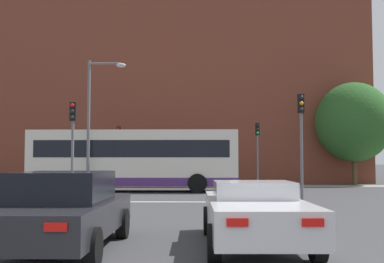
{
  "coord_description": "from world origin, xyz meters",
  "views": [
    {
      "loc": [
        0.93,
        -3.88,
        1.68
      ],
      "look_at": [
        0.41,
        18.23,
        3.02
      ],
      "focal_mm": 45.0,
      "sensor_mm": 36.0,
      "label": 1
    }
  ],
  "objects_px": {
    "traffic_light_near_right": "(301,129)",
    "traffic_light_far_left": "(118,146)",
    "bus_crossing_lead": "(134,159)",
    "traffic_light_far_right": "(258,144)",
    "car_saloon_left": "(64,210)",
    "car_roadster_right": "(254,212)",
    "traffic_light_near_left": "(73,134)",
    "street_lamp_junction": "(95,112)",
    "pedestrian_waiting": "(198,172)"
  },
  "relations": [
    {
      "from": "traffic_light_far_right",
      "to": "pedestrian_waiting",
      "type": "height_order",
      "value": "traffic_light_far_right"
    },
    {
      "from": "traffic_light_near_left",
      "to": "pedestrian_waiting",
      "type": "height_order",
      "value": "traffic_light_near_left"
    },
    {
      "from": "traffic_light_far_left",
      "to": "traffic_light_far_right",
      "type": "bearing_deg",
      "value": -0.78
    },
    {
      "from": "car_saloon_left",
      "to": "traffic_light_far_left",
      "type": "bearing_deg",
      "value": 97.26
    },
    {
      "from": "pedestrian_waiting",
      "to": "street_lamp_junction",
      "type": "bearing_deg",
      "value": -1.63
    },
    {
      "from": "traffic_light_near_left",
      "to": "traffic_light_far_left",
      "type": "height_order",
      "value": "traffic_light_near_left"
    },
    {
      "from": "car_saloon_left",
      "to": "traffic_light_near_left",
      "type": "relative_size",
      "value": 1.14
    },
    {
      "from": "car_roadster_right",
      "to": "car_saloon_left",
      "type": "bearing_deg",
      "value": -172.8
    },
    {
      "from": "traffic_light_near_left",
      "to": "traffic_light_near_right",
      "type": "relative_size",
      "value": 0.92
    },
    {
      "from": "bus_crossing_lead",
      "to": "traffic_light_far_right",
      "type": "distance_m",
      "value": 9.15
    },
    {
      "from": "car_saloon_left",
      "to": "traffic_light_far_right",
      "type": "relative_size",
      "value": 1.15
    },
    {
      "from": "car_roadster_right",
      "to": "traffic_light_far_left",
      "type": "bearing_deg",
      "value": 105.51
    },
    {
      "from": "car_saloon_left",
      "to": "traffic_light_near_left",
      "type": "bearing_deg",
      "value": 104.32
    },
    {
      "from": "traffic_light_far_right",
      "to": "car_roadster_right",
      "type": "bearing_deg",
      "value": -96.64
    },
    {
      "from": "bus_crossing_lead",
      "to": "traffic_light_far_left",
      "type": "relative_size",
      "value": 2.84
    },
    {
      "from": "car_saloon_left",
      "to": "traffic_light_far_left",
      "type": "xyz_separation_m",
      "value": [
        -3.01,
        22.67,
        1.91
      ]
    },
    {
      "from": "traffic_light_far_left",
      "to": "street_lamp_junction",
      "type": "height_order",
      "value": "street_lamp_junction"
    },
    {
      "from": "car_saloon_left",
      "to": "pedestrian_waiting",
      "type": "xyz_separation_m",
      "value": [
        2.23,
        22.83,
        0.17
      ]
    },
    {
      "from": "pedestrian_waiting",
      "to": "traffic_light_far_left",
      "type": "bearing_deg",
      "value": -54.64
    },
    {
      "from": "traffic_light_far_left",
      "to": "traffic_light_far_right",
      "type": "xyz_separation_m",
      "value": [
        9.18,
        -0.12,
        0.13
      ]
    },
    {
      "from": "traffic_light_far_left",
      "to": "traffic_light_far_right",
      "type": "relative_size",
      "value": 0.95
    },
    {
      "from": "street_lamp_junction",
      "to": "traffic_light_far_right",
      "type": "bearing_deg",
      "value": 37.78
    },
    {
      "from": "traffic_light_far_right",
      "to": "street_lamp_junction",
      "type": "distance_m",
      "value": 11.62
    },
    {
      "from": "traffic_light_far_right",
      "to": "traffic_light_near_right",
      "type": "bearing_deg",
      "value": -86.93
    },
    {
      "from": "traffic_light_far_right",
      "to": "car_saloon_left",
      "type": "bearing_deg",
      "value": -105.3
    },
    {
      "from": "traffic_light_near_right",
      "to": "traffic_light_far_left",
      "type": "distance_m",
      "value": 14.91
    },
    {
      "from": "traffic_light_far_right",
      "to": "street_lamp_junction",
      "type": "relative_size",
      "value": 0.6
    },
    {
      "from": "traffic_light_far_right",
      "to": "bus_crossing_lead",
      "type": "bearing_deg",
      "value": -143.6
    },
    {
      "from": "pedestrian_waiting",
      "to": "car_saloon_left",
      "type": "bearing_deg",
      "value": 27.93
    },
    {
      "from": "car_roadster_right",
      "to": "street_lamp_junction",
      "type": "bearing_deg",
      "value": 112.53
    },
    {
      "from": "car_saloon_left",
      "to": "car_roadster_right",
      "type": "distance_m",
      "value": 3.64
    },
    {
      "from": "car_saloon_left",
      "to": "traffic_light_near_left",
      "type": "xyz_separation_m",
      "value": [
        -2.93,
        11.21,
        2.05
      ]
    },
    {
      "from": "car_roadster_right",
      "to": "traffic_light_far_left",
      "type": "relative_size",
      "value": 1.24
    },
    {
      "from": "traffic_light_near_right",
      "to": "pedestrian_waiting",
      "type": "distance_m",
      "value": 12.46
    },
    {
      "from": "traffic_light_near_left",
      "to": "traffic_light_near_right",
      "type": "bearing_deg",
      "value": 1.23
    },
    {
      "from": "pedestrian_waiting",
      "to": "traffic_light_near_left",
      "type": "bearing_deg",
      "value": 9.59
    },
    {
      "from": "bus_crossing_lead",
      "to": "street_lamp_junction",
      "type": "height_order",
      "value": "street_lamp_junction"
    },
    {
      "from": "traffic_light_far_right",
      "to": "pedestrian_waiting",
      "type": "distance_m",
      "value": 4.36
    },
    {
      "from": "car_saloon_left",
      "to": "traffic_light_near_right",
      "type": "height_order",
      "value": "traffic_light_near_right"
    },
    {
      "from": "traffic_light_far_left",
      "to": "bus_crossing_lead",
      "type": "bearing_deg",
      "value": -71.34
    },
    {
      "from": "traffic_light_far_left",
      "to": "street_lamp_junction",
      "type": "bearing_deg",
      "value": -89.47
    },
    {
      "from": "car_roadster_right",
      "to": "pedestrian_waiting",
      "type": "bearing_deg",
      "value": 92.38
    },
    {
      "from": "car_roadster_right",
      "to": "traffic_light_near_left",
      "type": "distance_m",
      "value": 12.7
    },
    {
      "from": "car_saloon_left",
      "to": "traffic_light_far_left",
      "type": "distance_m",
      "value": 22.95
    },
    {
      "from": "bus_crossing_lead",
      "to": "street_lamp_junction",
      "type": "distance_m",
      "value": 3.45
    },
    {
      "from": "car_roadster_right",
      "to": "bus_crossing_lead",
      "type": "distance_m",
      "value": 17.32
    },
    {
      "from": "car_saloon_left",
      "to": "traffic_light_near_right",
      "type": "xyz_separation_m",
      "value": [
        6.76,
        11.41,
        2.26
      ]
    },
    {
      "from": "traffic_light_near_right",
      "to": "traffic_light_near_left",
      "type": "bearing_deg",
      "value": -178.77
    },
    {
      "from": "car_roadster_right",
      "to": "traffic_light_far_right",
      "type": "bearing_deg",
      "value": 82.23
    },
    {
      "from": "car_roadster_right",
      "to": "traffic_light_far_left",
      "type": "height_order",
      "value": "traffic_light_far_left"
    }
  ]
}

